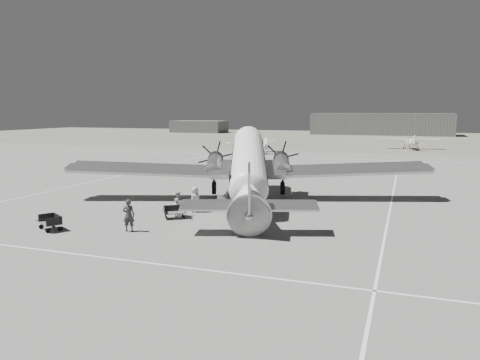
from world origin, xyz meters
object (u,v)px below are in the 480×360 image
at_px(baggage_cart_near, 175,212).
at_px(ramp_agent, 179,204).
at_px(baggage_cart_far, 50,223).
at_px(light_plane_left, 254,146).
at_px(shed_secondary, 199,127).
at_px(hangar_main, 381,124).
at_px(light_plane_right, 411,143).
at_px(dc3_airliner, 248,168).
at_px(ground_crew, 129,215).
at_px(passenger, 195,199).

height_order(baggage_cart_near, ramp_agent, ramp_agent).
bearing_deg(baggage_cart_far, baggage_cart_near, 73.95).
relative_size(light_plane_left, baggage_cart_near, 6.78).
bearing_deg(shed_secondary, ramp_agent, -66.03).
relative_size(hangar_main, light_plane_right, 3.84).
bearing_deg(light_plane_left, baggage_cart_far, -133.29).
height_order(shed_secondary, dc3_airliner, dc3_airliner).
relative_size(baggage_cart_near, ramp_agent, 0.87).
height_order(hangar_main, light_plane_left, hangar_main).
bearing_deg(ramp_agent, baggage_cart_far, 133.25).
bearing_deg(ramp_agent, hangar_main, -7.55).
bearing_deg(ground_crew, shed_secondary, -85.37).
height_order(hangar_main, baggage_cart_far, hangar_main).
distance_m(hangar_main, passenger, 122.79).
xyz_separation_m(light_plane_left, passenger, (11.25, -48.91, -0.14)).
bearing_deg(baggage_cart_far, passenger, 82.09).
distance_m(light_plane_right, ramp_agent, 69.30).
xyz_separation_m(shed_secondary, baggage_cart_near, (53.07, -119.97, -1.57)).
relative_size(baggage_cart_near, passenger, 0.81).
bearing_deg(baggage_cart_near, light_plane_right, 41.93).
height_order(light_plane_right, passenger, light_plane_right).
distance_m(dc3_airliner, light_plane_left, 46.82).
xyz_separation_m(dc3_airliner, passenger, (-2.70, -4.25, -1.97)).
bearing_deg(dc3_airliner, light_plane_right, 59.63).
distance_m(ground_crew, passenger, 6.61).
bearing_deg(dc3_airliner, passenger, -141.28).
bearing_deg(shed_secondary, ground_crew, -67.24).
relative_size(baggage_cart_far, passenger, 0.88).
xyz_separation_m(baggage_cart_near, ramp_agent, (-0.09, 0.80, 0.45)).
xyz_separation_m(ramp_agent, passenger, (0.54, 1.57, 0.06)).
relative_size(light_plane_right, passenger, 5.78).
relative_size(hangar_main, passenger, 22.21).
distance_m(shed_secondary, passenger, 129.21).
bearing_deg(shed_secondary, baggage_cart_near, -66.14).
xyz_separation_m(hangar_main, ramp_agent, (-7.03, -124.17, -2.41)).
xyz_separation_m(shed_secondary, passenger, (53.52, -117.60, -1.05)).
relative_size(dc3_airliner, light_plane_right, 2.80).
distance_m(shed_secondary, baggage_cart_near, 131.19).
bearing_deg(shed_secondary, passenger, -65.53).
height_order(shed_secondary, passenger, shed_secondary).
height_order(baggage_cart_far, passenger, passenger).
height_order(light_plane_right, ground_crew, light_plane_right).
relative_size(shed_secondary, light_plane_right, 1.65).
relative_size(shed_secondary, passenger, 9.52).
bearing_deg(light_plane_right, baggage_cart_far, -113.04).
relative_size(light_plane_left, ground_crew, 5.18).
height_order(dc3_airliner, ground_crew, dc3_airliner).
height_order(light_plane_right, baggage_cart_far, light_plane_right).
xyz_separation_m(baggage_cart_near, baggage_cart_far, (-5.82, -5.46, 0.03)).
distance_m(hangar_main, dc3_airliner, 118.41).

